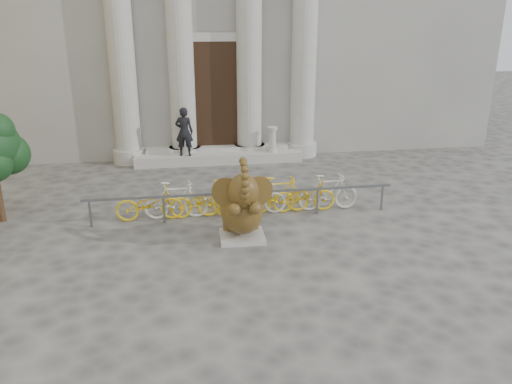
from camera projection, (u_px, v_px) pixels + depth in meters
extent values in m
plane|color=#474442|center=(261.00, 290.00, 9.51)|extent=(80.00, 80.00, 0.00)
cube|color=black|center=(216.00, 96.00, 18.04)|extent=(2.40, 0.16, 4.00)
cylinder|color=#A8A59E|center=(121.00, 48.00, 16.90)|extent=(0.90, 0.90, 8.00)
cylinder|color=#A8A59E|center=(180.00, 48.00, 17.20)|extent=(0.90, 0.90, 8.00)
cylinder|color=#A8A59E|center=(249.00, 47.00, 17.55)|extent=(0.90, 0.90, 8.00)
cylinder|color=#A8A59E|center=(304.00, 47.00, 17.85)|extent=(0.90, 0.90, 8.00)
cube|color=#A8A59E|center=(219.00, 156.00, 18.24)|extent=(6.00, 1.20, 0.36)
cube|color=#A8A59E|center=(242.00, 236.00, 11.76)|extent=(1.07, 0.97, 0.10)
ellipsoid|color=black|center=(241.00, 219.00, 11.85)|extent=(0.90, 0.86, 0.66)
ellipsoid|color=black|center=(242.00, 210.00, 11.57)|extent=(1.04, 1.28, 1.08)
cylinder|color=black|center=(229.00, 224.00, 12.00)|extent=(0.32, 0.32, 0.27)
cylinder|color=black|center=(252.00, 223.00, 12.07)|extent=(0.32, 0.32, 0.27)
cylinder|color=black|center=(233.00, 209.00, 11.08)|extent=(0.27, 0.63, 0.41)
cylinder|color=black|center=(254.00, 208.00, 11.14)|extent=(0.27, 0.63, 0.41)
ellipsoid|color=black|center=(243.00, 192.00, 11.03)|extent=(0.73, 0.69, 0.83)
cylinder|color=black|center=(227.00, 192.00, 11.12)|extent=(0.68, 0.29, 0.70)
cylinder|color=black|center=(258.00, 191.00, 11.20)|extent=(0.69, 0.24, 0.70)
cone|color=beige|center=(239.00, 202.00, 10.87)|extent=(0.12, 0.25, 0.11)
cone|color=beige|center=(250.00, 202.00, 10.90)|extent=(0.14, 0.25, 0.11)
cube|color=slate|center=(242.00, 193.00, 12.77)|extent=(8.00, 0.06, 0.06)
cylinder|color=slate|center=(90.00, 214.00, 12.33)|extent=(0.06, 0.06, 0.70)
cylinder|color=slate|center=(164.00, 210.00, 12.59)|extent=(0.06, 0.06, 0.70)
cylinder|color=slate|center=(243.00, 205.00, 12.89)|extent=(0.06, 0.06, 0.70)
cylinder|color=slate|center=(317.00, 201.00, 13.18)|extent=(0.06, 0.06, 0.70)
cylinder|color=slate|center=(382.00, 198.00, 13.45)|extent=(0.06, 0.06, 0.70)
imported|color=yellow|center=(149.00, 202.00, 12.72)|extent=(1.70, 0.50, 1.00)
imported|color=beige|center=(176.00, 200.00, 12.82)|extent=(1.66, 0.47, 1.00)
imported|color=yellow|center=(202.00, 199.00, 12.92)|extent=(1.70, 0.50, 1.00)
imported|color=yellow|center=(228.00, 197.00, 13.02)|extent=(1.66, 0.47, 1.00)
imported|color=beige|center=(254.00, 196.00, 13.12)|extent=(1.70, 0.50, 1.00)
imported|color=yellow|center=(279.00, 195.00, 13.22)|extent=(1.66, 0.47, 1.00)
imported|color=yellow|center=(304.00, 194.00, 13.32)|extent=(1.70, 0.50, 1.00)
imported|color=beige|center=(328.00, 192.00, 13.42)|extent=(1.66, 0.47, 1.00)
sphere|color=black|center=(8.00, 154.00, 12.48)|extent=(1.05, 1.05, 1.05)
imported|color=black|center=(184.00, 132.00, 17.39)|extent=(0.69, 0.53, 1.71)
cylinder|color=#A8A59E|center=(272.00, 150.00, 18.17)|extent=(0.37, 0.37, 0.11)
cylinder|color=#A8A59E|center=(272.00, 140.00, 18.05)|extent=(0.26, 0.26, 0.84)
cylinder|color=#A8A59E|center=(272.00, 128.00, 17.90)|extent=(0.37, 0.37, 0.09)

